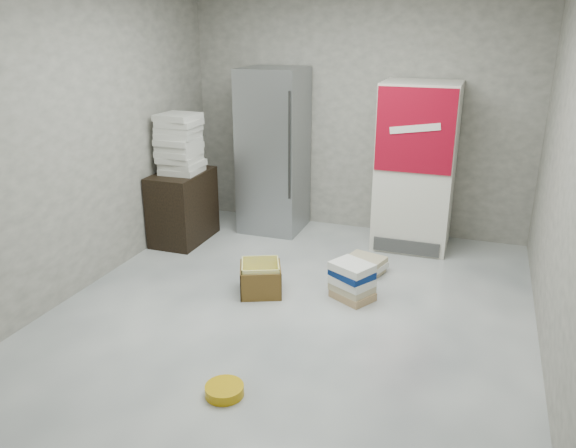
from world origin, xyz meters
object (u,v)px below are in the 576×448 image
(coke_cooler, at_px, (416,166))
(phonebook_stack_main, at_px, (352,281))
(wood_shelf, at_px, (183,207))
(cardboard_box, at_px, (261,280))
(steel_fridge, at_px, (274,151))

(coke_cooler, bearing_deg, phonebook_stack_main, -101.72)
(coke_cooler, height_order, wood_shelf, coke_cooler)
(cardboard_box, bearing_deg, coke_cooler, 32.69)
(wood_shelf, relative_size, phonebook_stack_main, 1.77)
(wood_shelf, distance_m, phonebook_stack_main, 2.32)
(wood_shelf, xyz_separation_m, cardboard_box, (1.34, -0.96, -0.28))
(steel_fridge, bearing_deg, wood_shelf, -138.69)
(coke_cooler, relative_size, wood_shelf, 2.25)
(coke_cooler, height_order, cardboard_box, coke_cooler)
(steel_fridge, relative_size, cardboard_box, 3.89)
(phonebook_stack_main, bearing_deg, wood_shelf, -177.04)
(steel_fridge, relative_size, coke_cooler, 1.06)
(wood_shelf, bearing_deg, steel_fridge, 41.31)
(coke_cooler, relative_size, cardboard_box, 3.68)
(wood_shelf, height_order, phonebook_stack_main, wood_shelf)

